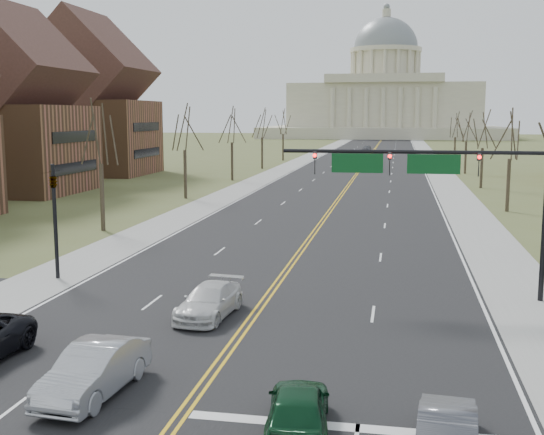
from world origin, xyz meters
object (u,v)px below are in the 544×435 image
at_px(signal_left, 55,208).
at_px(car_nb_outer_lead, 447,429).
at_px(car_nb_inner_lead, 298,408).
at_px(car_sb_inner_lead, 94,370).
at_px(car_far_sb, 367,149).
at_px(car_sb_inner_second, 209,301).
at_px(car_far_nb, 371,165).
at_px(signal_mast, 432,175).

distance_m(signal_left, car_nb_outer_lead, 24.57).
xyz_separation_m(car_nb_inner_lead, car_sb_inner_lead, (-6.49, 1.40, 0.08)).
height_order(car_sb_inner_lead, car_far_sb, car_far_sb).
relative_size(car_sb_inner_lead, car_sb_inner_second, 1.02).
height_order(car_nb_outer_lead, car_far_sb, car_far_sb).
distance_m(car_nb_outer_lead, car_far_sb, 142.67).
bearing_deg(car_far_nb, car_nb_inner_lead, 95.78).
height_order(signal_mast, car_nb_inner_lead, signal_mast).
distance_m(signal_mast, car_far_sb, 127.27).
bearing_deg(car_nb_outer_lead, signal_left, -35.02).
height_order(car_nb_inner_lead, car_sb_inner_lead, car_sb_inner_lead).
relative_size(car_nb_inner_lead, car_far_sb, 0.89).
distance_m(car_nb_outer_lead, car_sb_inner_second, 13.83).
relative_size(car_sb_inner_second, car_far_nb, 0.86).
distance_m(signal_mast, car_sb_inner_lead, 17.95).
distance_m(signal_mast, car_nb_outer_lead, 16.34).
bearing_deg(signal_mast, car_nb_outer_lead, -90.59).
height_order(signal_mast, car_far_nb, signal_mast).
distance_m(car_sb_inner_second, car_far_sb, 132.00).
distance_m(signal_mast, car_far_nb, 75.29).
distance_m(car_sb_inner_second, car_far_nb, 80.11).
height_order(signal_left, car_sb_inner_second, signal_left).
bearing_deg(signal_left, car_nb_outer_lead, -39.59).
distance_m(signal_mast, signal_left, 19.06).
bearing_deg(signal_mast, car_far_sb, 93.96).
xyz_separation_m(signal_left, car_sb_inner_lead, (8.44, -13.68, -2.92)).
height_order(car_nb_outer_lead, car_sb_inner_second, car_sb_inner_second).
bearing_deg(car_nb_inner_lead, signal_left, -50.94).
xyz_separation_m(signal_mast, car_nb_inner_lead, (-4.01, -15.08, -5.05)).
xyz_separation_m(signal_left, car_nb_inner_lead, (14.93, -15.08, -3.00)).
xyz_separation_m(signal_mast, car_sb_inner_lead, (-10.50, -13.67, -4.97)).
height_order(car_nb_inner_lead, car_far_nb, car_far_nb).
relative_size(car_far_nb, car_far_sb, 1.16).
height_order(signal_left, car_nb_outer_lead, signal_left).
relative_size(car_sb_inner_lead, car_far_sb, 1.02).
bearing_deg(car_nb_outer_lead, car_far_sb, -81.96).
xyz_separation_m(car_sb_inner_second, car_far_sb, (0.49, 132.00, 0.12)).
distance_m(signal_left, car_far_nb, 76.11).
bearing_deg(car_nb_outer_lead, car_far_nb, -81.89).
xyz_separation_m(car_nb_outer_lead, car_far_nb, (-5.58, 90.44, 0.08)).
bearing_deg(signal_left, signal_mast, -0.00).
bearing_deg(car_nb_inner_lead, car_nb_outer_lead, 167.53).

